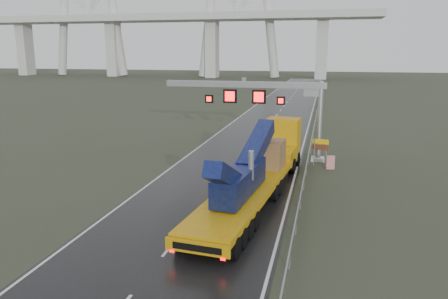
% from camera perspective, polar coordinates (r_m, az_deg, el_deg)
% --- Properties ---
extents(ground, '(400.00, 400.00, 0.00)m').
position_cam_1_polar(ground, '(24.79, -5.33, -10.55)').
color(ground, '#343A29').
rests_on(ground, ground).
extents(road, '(11.00, 200.00, 0.02)m').
position_cam_1_polar(road, '(62.76, 6.28, 3.71)').
color(road, black).
rests_on(road, ground).
extents(guardrail, '(0.20, 140.00, 1.40)m').
position_cam_1_polar(guardrail, '(52.36, 11.59, 2.49)').
color(guardrail, gray).
rests_on(guardrail, ground).
extents(sign_gantry, '(14.90, 1.20, 7.42)m').
position_cam_1_polar(sign_gantry, '(40.11, 5.60, 6.72)').
color(sign_gantry, silver).
rests_on(sign_gantry, ground).
extents(heavy_haul_truck, '(5.07, 21.27, 4.95)m').
position_cam_1_polar(heavy_haul_truck, '(31.36, 5.01, -1.82)').
color(heavy_haul_truck, '#C5750A').
rests_on(heavy_haul_truck, ground).
extents(exit_sign_pair, '(1.39, 0.38, 2.42)m').
position_cam_1_polar(exit_sign_pair, '(38.56, 12.48, 0.33)').
color(exit_sign_pair, gray).
rests_on(exit_sign_pair, ground).
extents(striped_barrier, '(0.71, 0.43, 1.14)m').
position_cam_1_polar(striped_barrier, '(38.03, 13.73, -1.64)').
color(striped_barrier, red).
rests_on(striped_barrier, ground).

